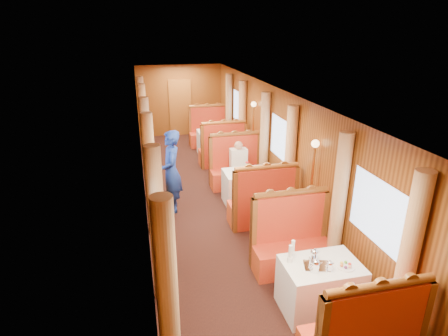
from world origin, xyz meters
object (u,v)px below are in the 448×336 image
object	(u,v)px
table_near	(320,287)
tea_tray	(317,266)
banquette_mid_fwd	(262,205)
teapot_back	(314,257)
fruit_plate	(346,266)
passenger	(239,161)
rose_vase_far	(215,125)
banquette_mid_aft	(236,169)
teapot_right	(329,267)
banquette_near_aft	(291,245)
table_mid	(248,187)
table_far	(215,143)
banquette_far_fwd	(223,151)
banquette_far_aft	(209,133)
teapot_left	(315,267)
steward	(172,172)
rose_vase_mid	(247,165)

from	to	relation	value
table_near	tea_tray	distance (m)	0.40
banquette_mid_fwd	teapot_back	bearing A→B (deg)	-92.02
fruit_plate	passenger	size ratio (longest dim) A/B	0.32
teapot_back	rose_vase_far	world-z (taller)	rose_vase_far
banquette_mid_aft	tea_tray	distance (m)	4.56
teapot_right	banquette_near_aft	bearing A→B (deg)	71.75
table_mid	banquette_mid_aft	bearing A→B (deg)	90.00
tea_tray	fruit_plate	size ratio (longest dim) A/B	1.41
table_near	passenger	xyz separation A→B (m)	(-0.00, 4.28, 0.37)
table_far	tea_tray	distance (m)	7.05
banquette_far_fwd	table_mid	bearing A→B (deg)	-90.00
table_far	banquette_far_fwd	size ratio (longest dim) A/B	0.78
table_mid	banquette_far_aft	size ratio (longest dim) A/B	0.78
teapot_back	fruit_plate	distance (m)	0.42
tea_tray	rose_vase_far	world-z (taller)	rose_vase_far
teapot_left	teapot_back	bearing A→B (deg)	52.44
steward	table_near	bearing A→B (deg)	27.12
rose_vase_mid	steward	world-z (taller)	steward
table_far	banquette_far_aft	size ratio (longest dim) A/B	0.78
banquette_mid_aft	banquette_far_fwd	size ratio (longest dim) A/B	1.00
tea_tray	teapot_back	world-z (taller)	teapot_back
banquette_near_aft	teapot_left	world-z (taller)	banquette_near_aft
banquette_far_aft	teapot_right	bearing A→B (deg)	-89.88
banquette_far_fwd	rose_vase_mid	bearing A→B (deg)	-90.78
table_mid	fruit_plate	bearing A→B (deg)	-85.74
teapot_back	rose_vase_mid	xyz separation A→B (m)	(0.05, 3.39, 0.11)
tea_tray	teapot_left	world-z (taller)	teapot_left
table_far	rose_vase_far	bearing A→B (deg)	112.14
teapot_back	passenger	xyz separation A→B (m)	(0.08, 4.18, -0.08)
teapot_left	passenger	bearing A→B (deg)	71.97
banquette_mid_fwd	banquette_mid_aft	world-z (taller)	same
banquette_mid_fwd	banquette_far_fwd	world-z (taller)	same
table_near	table_mid	xyz separation A→B (m)	(0.00, 3.50, 0.00)
banquette_far_aft	teapot_back	xyz separation A→B (m)	(-0.08, -7.92, 0.40)
table_near	teapot_right	distance (m)	0.46
teapot_left	table_mid	bearing A→B (deg)	71.48
table_near	banquette_mid_fwd	distance (m)	2.49
banquette_mid_aft	table_far	world-z (taller)	banquette_mid_aft
banquette_far_aft	rose_vase_far	bearing A→B (deg)	-90.50
banquette_far_aft	teapot_back	world-z (taller)	banquette_far_aft
table_far	passenger	size ratio (longest dim) A/B	1.38
teapot_left	teapot_right	xyz separation A→B (m)	(0.19, -0.02, -0.01)
table_mid	teapot_left	distance (m)	3.67
banquette_near_aft	banquette_mid_aft	world-z (taller)	same
banquette_far_aft	tea_tray	xyz separation A→B (m)	(-0.10, -8.05, 0.33)
fruit_plate	steward	distance (m)	4.15
teapot_left	fruit_plate	distance (m)	0.45
teapot_right	rose_vase_far	world-z (taller)	rose_vase_far
table_far	banquette_far_aft	world-z (taller)	banquette_far_aft
fruit_plate	steward	world-z (taller)	steward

